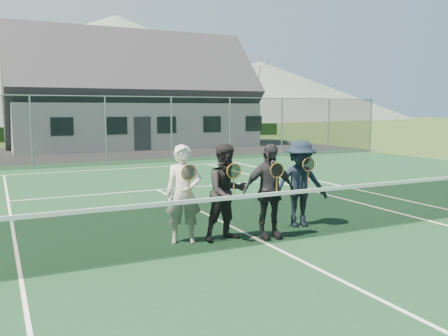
% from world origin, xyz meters
% --- Properties ---
extents(ground, '(220.00, 220.00, 0.00)m').
position_xyz_m(ground, '(0.00, 20.00, 0.00)').
color(ground, '#2A4518').
rests_on(ground, ground).
extents(court_surface, '(30.00, 30.00, 0.02)m').
position_xyz_m(court_surface, '(0.00, 0.00, 0.01)').
color(court_surface, '#14381E').
rests_on(court_surface, ground).
extents(tarmac_carpark, '(40.00, 12.00, 0.01)m').
position_xyz_m(tarmac_carpark, '(-4.00, 20.00, 0.01)').
color(tarmac_carpark, black).
rests_on(tarmac_carpark, ground).
extents(hedge_row, '(40.00, 1.20, 1.10)m').
position_xyz_m(hedge_row, '(0.00, 32.00, 0.55)').
color(hedge_row, black).
rests_on(hedge_row, ground).
extents(hill_centre, '(120.00, 120.00, 22.00)m').
position_xyz_m(hill_centre, '(20.00, 95.00, 11.00)').
color(hill_centre, slate).
rests_on(hill_centre, ground).
extents(hill_east, '(90.00, 90.00, 14.00)m').
position_xyz_m(hill_east, '(55.00, 95.00, 7.00)').
color(hill_east, '#516156').
rests_on(hill_east, ground).
extents(court_markings, '(11.03, 23.83, 0.01)m').
position_xyz_m(court_markings, '(0.00, 0.00, 0.02)').
color(court_markings, white).
rests_on(court_markings, court_surface).
extents(tennis_net, '(11.68, 0.08, 1.10)m').
position_xyz_m(tennis_net, '(0.00, 0.00, 0.54)').
color(tennis_net, slate).
rests_on(tennis_net, ground).
extents(perimeter_fence, '(30.07, 0.07, 3.02)m').
position_xyz_m(perimeter_fence, '(0.00, 13.50, 1.52)').
color(perimeter_fence, slate).
rests_on(perimeter_fence, ground).
extents(clubhouse, '(15.60, 8.20, 7.70)m').
position_xyz_m(clubhouse, '(4.00, 24.00, 3.99)').
color(clubhouse, silver).
rests_on(clubhouse, ground).
extents(tree_c, '(3.20, 3.20, 7.77)m').
position_xyz_m(tree_c, '(2.00, 33.00, 5.79)').
color(tree_c, '#372614').
rests_on(tree_c, ground).
extents(tree_d, '(3.20, 3.20, 7.77)m').
position_xyz_m(tree_d, '(12.00, 33.00, 5.79)').
color(tree_d, '#3A2715').
rests_on(tree_d, ground).
extents(tree_e, '(3.20, 3.20, 7.77)m').
position_xyz_m(tree_e, '(18.00, 33.00, 5.79)').
color(tree_e, '#392714').
rests_on(tree_e, ground).
extents(player_a, '(0.76, 0.61, 1.80)m').
position_xyz_m(player_a, '(-1.31, 0.75, 0.92)').
color(player_a, beige).
rests_on(player_a, court_surface).
extents(player_b, '(0.92, 0.74, 1.80)m').
position_xyz_m(player_b, '(-0.52, 0.56, 0.92)').
color(player_b, black).
rests_on(player_b, court_surface).
extents(player_c, '(1.09, 0.55, 1.80)m').
position_xyz_m(player_c, '(0.24, 0.33, 0.92)').
color(player_c, '#242328').
rests_on(player_c, court_surface).
extents(player_d, '(1.28, 0.92, 1.80)m').
position_xyz_m(player_d, '(1.30, 0.83, 0.92)').
color(player_d, black).
rests_on(player_d, court_surface).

